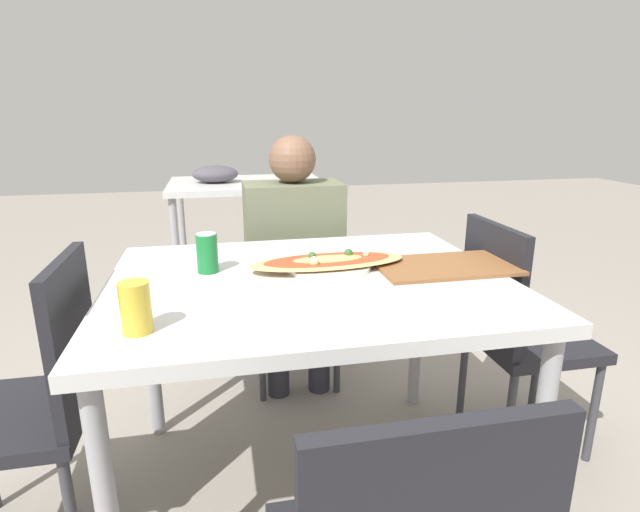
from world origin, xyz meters
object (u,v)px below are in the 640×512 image
(pizza_main, at_px, (328,263))
(drink_glass, at_px, (136,307))
(chair_side_left, at_px, (36,395))
(chair_side_right, at_px, (516,326))
(soda_can, at_px, (207,253))
(dining_table, at_px, (310,300))
(person_seated, at_px, (294,245))
(chair_far_seated, at_px, (291,277))

(pizza_main, distance_m, drink_glass, 0.66)
(chair_side_left, xyz_separation_m, pizza_main, (0.86, 0.13, 0.29))
(chair_side_right, distance_m, soda_can, 1.14)
(dining_table, relative_size, pizza_main, 2.31)
(person_seated, bearing_deg, chair_far_seated, -90.00)
(person_seated, relative_size, pizza_main, 2.22)
(dining_table, height_order, drink_glass, drink_glass)
(dining_table, height_order, chair_side_right, chair_side_right)
(chair_side_right, relative_size, person_seated, 0.76)
(pizza_main, relative_size, soda_can, 4.16)
(chair_far_seated, xyz_separation_m, chair_side_right, (0.73, -0.72, 0.00))
(chair_side_left, distance_m, pizza_main, 0.92)
(chair_far_seated, distance_m, pizza_main, 0.79)
(soda_can, xyz_separation_m, drink_glass, (-0.16, -0.42, -0.00))
(person_seated, xyz_separation_m, drink_glass, (-0.52, -1.00, 0.14))
(chair_far_seated, xyz_separation_m, drink_glass, (-0.52, -1.11, 0.33))
(chair_side_right, bearing_deg, drink_glass, -72.53)
(person_seated, distance_m, soda_can, 0.69)
(pizza_main, bearing_deg, dining_table, -133.52)
(chair_far_seated, relative_size, chair_side_left, 1.00)
(person_seated, relative_size, drink_glass, 9.55)
(chair_far_seated, relative_size, drink_glass, 7.26)
(dining_table, height_order, pizza_main, pizza_main)
(chair_far_seated, distance_m, person_seated, 0.22)
(dining_table, xyz_separation_m, pizza_main, (0.07, 0.08, 0.09))
(person_seated, height_order, pizza_main, person_seated)
(chair_far_seated, height_order, chair_side_left, same)
(soda_can, relative_size, drink_glass, 1.03)
(chair_side_left, xyz_separation_m, person_seated, (0.85, 0.75, 0.19))
(chair_far_seated, bearing_deg, dining_table, 85.76)
(chair_side_left, distance_m, soda_can, 0.62)
(chair_side_left, bearing_deg, chair_side_right, -84.67)
(drink_glass, bearing_deg, soda_can, 69.86)
(chair_far_seated, distance_m, drink_glass, 1.27)
(dining_table, height_order, chair_far_seated, chair_far_seated)
(pizza_main, bearing_deg, chair_far_seated, 91.16)
(person_seated, xyz_separation_m, pizza_main, (0.01, -0.62, 0.10))
(dining_table, bearing_deg, chair_far_seated, 85.76)
(dining_table, distance_m, drink_glass, 0.56)
(chair_side_right, xyz_separation_m, pizza_main, (-0.72, -0.01, 0.29))
(chair_side_left, height_order, chair_side_right, same)
(drink_glass, bearing_deg, dining_table, 33.33)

